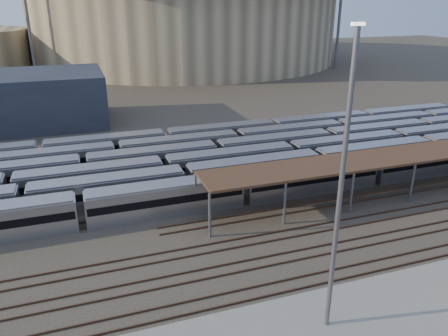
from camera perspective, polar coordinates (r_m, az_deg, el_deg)
name	(u,v)px	position (r m, az deg, el deg)	size (l,w,h in m)	color
ground	(284,230)	(48.09, 7.86, -8.02)	(420.00, 420.00, 0.00)	#383026
apron	(314,334)	(35.33, 11.70, -20.48)	(50.00, 9.00, 0.20)	gray
subway_trains	(202,162)	(61.74, -2.89, 0.80)	(125.58, 23.90, 3.60)	#B0B0B5
inspection_shed	(428,153)	(61.41, 25.05, 1.80)	(60.30, 6.00, 5.30)	slate
empty_tracks	(307,253)	(44.31, 10.80, -10.85)	(170.00, 9.62, 0.18)	#4C3323
stadium	(184,17)	(182.79, -5.24, 19.04)	(124.00, 124.00, 32.50)	tan
floodlight_0	(26,8)	(147.47, -24.45, 18.46)	(4.00, 1.00, 38.40)	slate
floodlight_2	(340,7)	(163.89, 14.96, 19.67)	(4.00, 1.00, 38.40)	slate
floodlight_3	(88,5)	(197.35, -17.34, 19.60)	(4.00, 1.00, 38.40)	slate
yard_light_pole	(340,192)	(30.35, 14.95, -3.08)	(0.82, 0.36, 21.89)	slate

